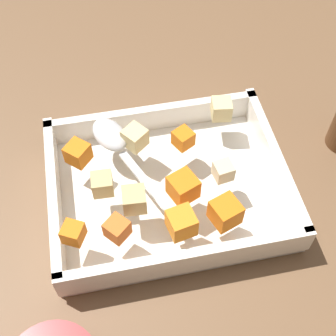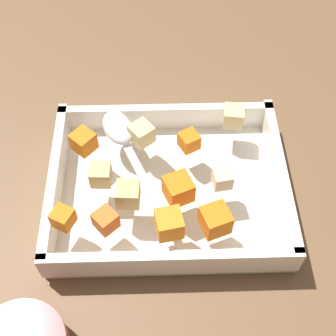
# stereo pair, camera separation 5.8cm
# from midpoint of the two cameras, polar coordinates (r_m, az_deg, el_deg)

# --- Properties ---
(ground_plane) EXTENTS (4.00, 4.00, 0.00)m
(ground_plane) POSITION_cam_midpoint_polar(r_m,az_deg,el_deg) (0.63, -2.22, -3.23)
(ground_plane) COLOR brown
(baking_dish) EXTENTS (0.30, 0.24, 0.05)m
(baking_dish) POSITION_cam_midpoint_polar(r_m,az_deg,el_deg) (0.62, -2.67, -2.82)
(baking_dish) COLOR white
(baking_dish) RESTS_ON ground_plane
(carrot_chunk_far_left) EXTENTS (0.04, 0.04, 0.03)m
(carrot_chunk_far_left) POSITION_cam_midpoint_polar(r_m,az_deg,el_deg) (0.60, -13.74, 1.59)
(carrot_chunk_far_left) COLOR orange
(carrot_chunk_far_left) RESTS_ON baking_dish
(carrot_chunk_corner_ne) EXTENTS (0.03, 0.03, 0.02)m
(carrot_chunk_corner_ne) POSITION_cam_midpoint_polar(r_m,az_deg,el_deg) (0.54, -9.38, -7.63)
(carrot_chunk_corner_ne) COLOR orange
(carrot_chunk_corner_ne) RESTS_ON baking_dish
(carrot_chunk_corner_sw) EXTENTS (0.03, 0.03, 0.03)m
(carrot_chunk_corner_sw) POSITION_cam_midpoint_polar(r_m,az_deg,el_deg) (0.53, -1.47, -6.98)
(carrot_chunk_corner_sw) COLOR orange
(carrot_chunk_corner_sw) RESTS_ON baking_dish
(carrot_chunk_corner_nw) EXTENTS (0.04, 0.04, 0.03)m
(carrot_chunk_corner_nw) POSITION_cam_midpoint_polar(r_m,az_deg,el_deg) (0.55, -1.10, -2.58)
(carrot_chunk_corner_nw) COLOR orange
(carrot_chunk_corner_nw) RESTS_ON baking_dish
(carrot_chunk_under_handle) EXTENTS (0.03, 0.03, 0.02)m
(carrot_chunk_under_handle) POSITION_cam_midpoint_polar(r_m,az_deg,el_deg) (0.60, -0.85, 3.48)
(carrot_chunk_under_handle) COLOR orange
(carrot_chunk_under_handle) RESTS_ON baking_dish
(carrot_chunk_far_right) EXTENTS (0.03, 0.03, 0.02)m
(carrot_chunk_far_right) POSITION_cam_midpoint_polar(r_m,az_deg,el_deg) (0.54, -14.62, -7.97)
(carrot_chunk_far_right) COLOR orange
(carrot_chunk_far_right) RESTS_ON baking_dish
(carrot_chunk_near_spoon) EXTENTS (0.04, 0.04, 0.03)m
(carrot_chunk_near_spoon) POSITION_cam_midpoint_polar(r_m,az_deg,el_deg) (0.54, 4.03, -5.69)
(carrot_chunk_near_spoon) COLOR orange
(carrot_chunk_near_spoon) RESTS_ON baking_dish
(potato_chunk_corner_se) EXTENTS (0.03, 0.03, 0.03)m
(potato_chunk_corner_se) POSITION_cam_midpoint_polar(r_m,az_deg,el_deg) (0.57, -10.97, -2.16)
(potato_chunk_corner_se) COLOR tan
(potato_chunk_corner_se) RESTS_ON baking_dish
(potato_chunk_back_center) EXTENTS (0.04, 0.04, 0.03)m
(potato_chunk_back_center) POSITION_cam_midpoint_polar(r_m,az_deg,el_deg) (0.61, -6.81, 3.55)
(potato_chunk_back_center) COLOR #E0CC89
(potato_chunk_back_center) RESTS_ON baking_dish
(potato_chunk_mid_left) EXTENTS (0.03, 0.03, 0.03)m
(potato_chunk_mid_left) POSITION_cam_midpoint_polar(r_m,az_deg,el_deg) (0.55, -7.19, -4.11)
(potato_chunk_mid_left) COLOR tan
(potato_chunk_mid_left) RESTS_ON baking_dish
(potato_chunk_center) EXTENTS (0.03, 0.03, 0.02)m
(potato_chunk_center) POSITION_cam_midpoint_polar(r_m,az_deg,el_deg) (0.57, 3.99, -0.56)
(potato_chunk_center) COLOR beige
(potato_chunk_center) RESTS_ON baking_dish
(potato_chunk_rim_edge) EXTENTS (0.03, 0.03, 0.03)m
(potato_chunk_rim_edge) POSITION_cam_midpoint_polar(r_m,az_deg,el_deg) (0.64, 4.01, 7.12)
(potato_chunk_rim_edge) COLOR #E0CC89
(potato_chunk_rim_edge) RESTS_ON baking_dish
(serving_spoon) EXTENTS (0.10, 0.20, 0.02)m
(serving_spoon) POSITION_cam_midpoint_polar(r_m,az_deg,el_deg) (0.61, -9.23, 3.06)
(serving_spoon) COLOR silver
(serving_spoon) RESTS_ON baking_dish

